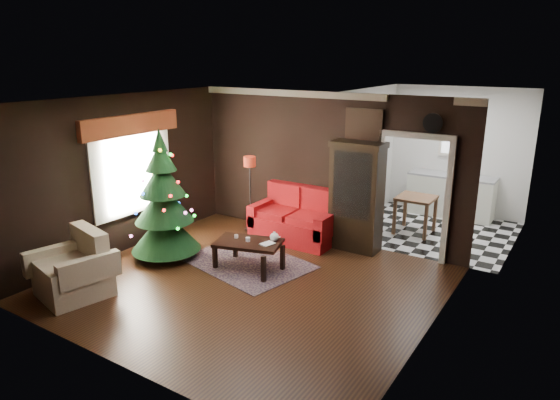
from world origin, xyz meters
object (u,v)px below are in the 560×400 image
Objects in this scene: floor_lamp at (250,194)px; coffee_table at (249,255)px; christmas_tree at (163,200)px; armchair at (72,266)px; teapot at (274,237)px; wall_clock at (433,123)px; loveseat at (295,215)px; curio_cabinet at (356,199)px; kitchen_table at (415,215)px.

coffee_table is (0.98, -1.41, -0.58)m from floor_lamp.
armchair is (-0.10, -1.79, -0.59)m from christmas_tree.
coffee_table is (1.62, 2.15, -0.21)m from armchair.
teapot is 3.17m from wall_clock.
coffee_table is 3.70m from wall_clock.
floor_lamp reaches higher than loveseat.
curio_cabinet reaches higher than kitchen_table.
wall_clock is at bearing 59.86° from armchair.
curio_cabinet is at bearing -171.47° from wall_clock.
curio_cabinet is at bearing 10.83° from loveseat.
curio_cabinet is at bearing 39.58° from christmas_tree.
floor_lamp is 4.61× the size of wall_clock.
floor_lamp is 3.67m from wall_clock.
teapot is at bearing 33.47° from coffee_table.
loveseat is at bearing 10.54° from floor_lamp.
teapot is at bearing -114.87° from kitchen_table.
coffee_table is at bearing -146.53° from teapot.
curio_cabinet is 11.29× the size of teapot.
kitchen_table is at bearing 65.56° from curio_cabinet.
floor_lamp reaches higher than coffee_table.
teapot is (1.88, 0.60, -0.48)m from christmas_tree.
kitchen_table is at bearing 113.75° from wall_clock.
wall_clock reaches higher than floor_lamp.
loveseat reaches higher than kitchen_table.
armchair reaches higher than teapot.
curio_cabinet reaches higher than coffee_table.
christmas_tree is 1.76m from coffee_table.
armchair is 2.70m from coffee_table.
loveseat is 4.05m from armchair.
loveseat is 2.27× the size of kitchen_table.
curio_cabinet is 3.40m from christmas_tree.
curio_cabinet is at bearing -114.44° from kitchen_table.
loveseat is 1.15× the size of floor_lamp.
curio_cabinet is at bearing 64.74° from teapot.
wall_clock reaches higher than kitchen_table.
christmas_tree reaches higher than curio_cabinet.
armchair is 0.91× the size of coffee_table.
christmas_tree is 13.60× the size of teapot.
coffee_table is (1.52, 0.37, -0.80)m from christmas_tree.
floor_lamp is (-0.92, -0.17, 0.33)m from loveseat.
kitchen_table reaches higher than teapot.
loveseat is 1.00m from floor_lamp.
floor_lamp is at bearing 72.96° from christmas_tree.
curio_cabinet is 1.77m from teapot.
christmas_tree is 2.14× the size of coffee_table.
wall_clock is (1.94, 1.74, 1.81)m from teapot.
curio_cabinet is 4.82m from armchair.
teapot is (0.41, -1.34, 0.07)m from loveseat.
floor_lamp reaches higher than kitchen_table.
kitchen_table is at bearing 65.13° from teapot.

